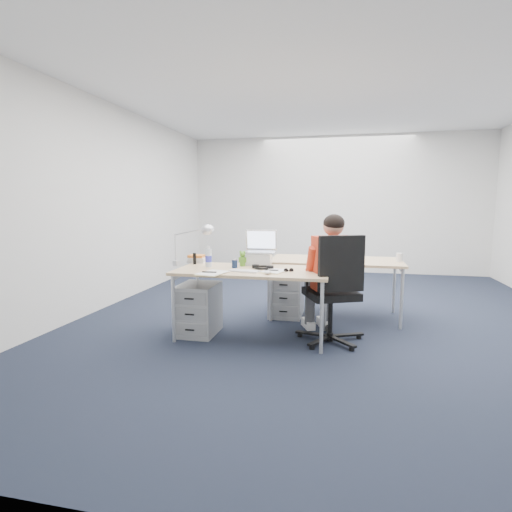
# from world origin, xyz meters

# --- Properties ---
(floor) EXTENTS (7.00, 7.00, 0.00)m
(floor) POSITION_xyz_m (0.00, 0.00, 0.00)
(floor) COLOR black
(floor) RESTS_ON ground
(room) EXTENTS (6.02, 7.02, 2.80)m
(room) POSITION_xyz_m (0.00, 0.00, 1.71)
(room) COLOR silver
(room) RESTS_ON ground
(desk_near) EXTENTS (1.60, 0.80, 0.73)m
(desk_near) POSITION_xyz_m (-0.75, -0.92, 0.68)
(desk_near) COLOR tan
(desk_near) RESTS_ON ground
(desk_far) EXTENTS (1.60, 0.80, 0.73)m
(desk_far) POSITION_xyz_m (0.09, 0.03, 0.68)
(desk_far) COLOR tan
(desk_far) RESTS_ON ground
(office_chair) EXTENTS (0.93, 0.93, 1.12)m
(office_chair) POSITION_xyz_m (0.09, -0.93, 0.32)
(office_chair) COLOR black
(office_chair) RESTS_ON ground
(seated_person) EXTENTS (0.59, 0.77, 1.30)m
(seated_person) POSITION_xyz_m (0.03, -0.75, 0.66)
(seated_person) COLOR #BB331A
(seated_person) RESTS_ON ground
(drawer_pedestal_near) EXTENTS (0.40, 0.50, 0.55)m
(drawer_pedestal_near) POSITION_xyz_m (-1.35, -0.95, 0.28)
(drawer_pedestal_near) COLOR #A8ABAD
(drawer_pedestal_near) RESTS_ON ground
(drawer_pedestal_far) EXTENTS (0.40, 0.50, 0.55)m
(drawer_pedestal_far) POSITION_xyz_m (-0.51, -0.04, 0.28)
(drawer_pedestal_far) COLOR #A8ABAD
(drawer_pedestal_far) RESTS_ON ground
(silver_laptop) EXTENTS (0.38, 0.31, 0.38)m
(silver_laptop) POSITION_xyz_m (-0.75, -0.57, 0.92)
(silver_laptop) COLOR silver
(silver_laptop) RESTS_ON desk_near
(wireless_keyboard) EXTENTS (0.33, 0.18, 0.02)m
(wireless_keyboard) POSITION_xyz_m (-0.79, -1.08, 0.74)
(wireless_keyboard) COLOR white
(wireless_keyboard) RESTS_ON desk_near
(computer_mouse) EXTENTS (0.08, 0.11, 0.04)m
(computer_mouse) POSITION_xyz_m (-0.53, -1.17, 0.75)
(computer_mouse) COLOR white
(computer_mouse) RESTS_ON desk_near
(headphones) EXTENTS (0.28, 0.23, 0.04)m
(headphones) POSITION_xyz_m (-0.65, -0.85, 0.75)
(headphones) COLOR black
(headphones) RESTS_ON desk_near
(can_koozie) EXTENTS (0.06, 0.06, 0.10)m
(can_koozie) POSITION_xyz_m (-0.96, -0.87, 0.78)
(can_koozie) COLOR #152543
(can_koozie) RESTS_ON desk_near
(water_bottle) EXTENTS (0.09, 0.09, 0.23)m
(water_bottle) POSITION_xyz_m (-1.26, -0.86, 0.84)
(water_bottle) COLOR silver
(water_bottle) RESTS_ON desk_near
(bear_figurine) EXTENTS (0.11, 0.10, 0.17)m
(bear_figurine) POSITION_xyz_m (-0.91, -0.72, 0.82)
(bear_figurine) COLOR #387F21
(bear_figurine) RESTS_ON desk_near
(book_stack) EXTENTS (0.23, 0.19, 0.09)m
(book_stack) POSITION_xyz_m (-1.50, -0.57, 0.77)
(book_stack) COLOR silver
(book_stack) RESTS_ON desk_near
(cordless_phone) EXTENTS (0.04, 0.03, 0.13)m
(cordless_phone) POSITION_xyz_m (-1.47, -0.72, 0.80)
(cordless_phone) COLOR black
(cordless_phone) RESTS_ON desk_near
(papers_left) EXTENTS (0.28, 0.36, 0.01)m
(papers_left) POSITION_xyz_m (-1.09, -1.26, 0.74)
(papers_left) COLOR #F8E18F
(papers_left) RESTS_ON desk_near
(papers_right) EXTENTS (0.27, 0.33, 0.01)m
(papers_right) POSITION_xyz_m (-0.50, -1.01, 0.73)
(papers_right) COLOR #F8E18F
(papers_right) RESTS_ON desk_near
(sunglasses) EXTENTS (0.12, 0.09, 0.02)m
(sunglasses) POSITION_xyz_m (-0.35, -0.98, 0.74)
(sunglasses) COLOR black
(sunglasses) RESTS_ON desk_near
(desk_lamp) EXTENTS (0.45, 0.23, 0.49)m
(desk_lamp) POSITION_xyz_m (-1.50, -0.85, 0.97)
(desk_lamp) COLOR silver
(desk_lamp) RESTS_ON desk_near
(dark_laptop) EXTENTS (0.42, 0.41, 0.24)m
(dark_laptop) POSITION_xyz_m (-0.01, -0.01, 0.85)
(dark_laptop) COLOR black
(dark_laptop) RESTS_ON desk_far
(far_cup) EXTENTS (0.09, 0.09, 0.10)m
(far_cup) POSITION_xyz_m (0.84, 0.01, 0.78)
(far_cup) COLOR white
(far_cup) RESTS_ON desk_far
(far_papers) EXTENTS (0.28, 0.36, 0.01)m
(far_papers) POSITION_xyz_m (-0.06, 0.05, 0.73)
(far_papers) COLOR white
(far_papers) RESTS_ON desk_far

